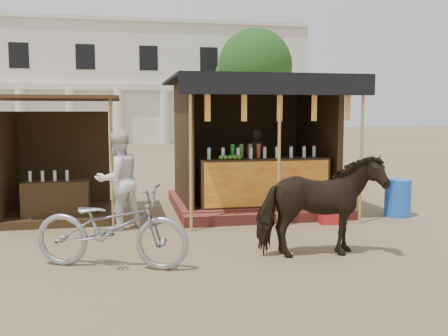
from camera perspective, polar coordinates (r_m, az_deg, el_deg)
name	(u,v)px	position (r m, az deg, el deg)	size (l,w,h in m)	color
ground	(245,253)	(7.50, 2.46, -9.73)	(120.00, 120.00, 0.00)	#846B4C
main_stall	(253,162)	(10.76, 3.39, 0.73)	(3.60, 3.61, 2.78)	#923730
secondary_stall	(50,175)	(10.40, -19.25, -0.76)	(2.40, 2.40, 2.38)	#372714
cow	(320,206)	(7.28, 10.88, -4.30)	(0.81, 1.77, 1.49)	black
motorbike	(111,227)	(6.89, -12.74, -6.57)	(0.74, 2.12, 1.11)	#9798A0
bystander	(118,180)	(9.07, -12.01, -1.31)	(0.86, 0.67, 1.78)	white
blue_barrel	(398,198)	(10.62, 19.24, -3.24)	(0.51, 0.51, 0.74)	blue
red_crate	(331,216)	(9.66, 12.10, -5.34)	(0.45, 0.38, 0.28)	#AF1D1D
cooler	(307,202)	(10.45, 9.47, -3.90)	(0.71, 0.55, 0.46)	#1A753A
background_building	(118,86)	(36.99, -11.98, 9.20)	(26.00, 7.45, 8.18)	silver
tree	(251,69)	(30.21, 3.14, 11.23)	(4.50, 4.40, 7.00)	#382314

